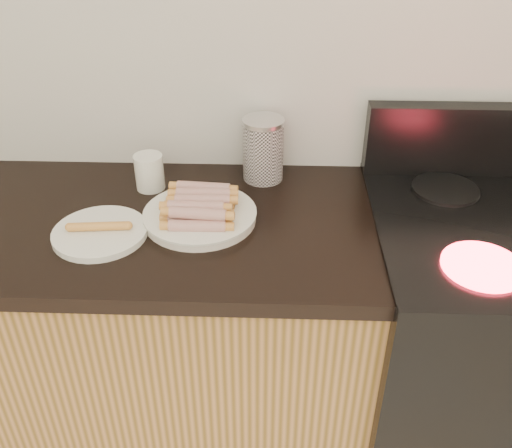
{
  "coord_description": "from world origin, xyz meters",
  "views": [
    {
      "loc": [
        0.15,
        0.49,
        1.69
      ],
      "look_at": [
        0.1,
        1.62,
        0.94
      ],
      "focal_mm": 40.0,
      "sensor_mm": 36.0,
      "label": 1
    }
  ],
  "objects_px": {
    "stove": "(490,357)",
    "canister": "(263,149)",
    "main_plate": "(200,217)",
    "side_plate": "(100,233)",
    "mug": "(149,172)"
  },
  "relations": [
    {
      "from": "mug",
      "to": "canister",
      "type": "bearing_deg",
      "value": 12.34
    },
    {
      "from": "main_plate",
      "to": "side_plate",
      "type": "bearing_deg",
      "value": -161.42
    },
    {
      "from": "stove",
      "to": "canister",
      "type": "bearing_deg",
      "value": 159.81
    },
    {
      "from": "main_plate",
      "to": "mug",
      "type": "xyz_separation_m",
      "value": [
        -0.16,
        0.16,
        0.04
      ]
    },
    {
      "from": "stove",
      "to": "mug",
      "type": "distance_m",
      "value": 1.11
    },
    {
      "from": "main_plate",
      "to": "stove",
      "type": "bearing_deg",
      "value": -1.3
    },
    {
      "from": "side_plate",
      "to": "stove",
      "type": "bearing_deg",
      "value": 3.27
    },
    {
      "from": "stove",
      "to": "main_plate",
      "type": "height_order",
      "value": "main_plate"
    },
    {
      "from": "main_plate",
      "to": "canister",
      "type": "height_order",
      "value": "canister"
    },
    {
      "from": "side_plate",
      "to": "main_plate",
      "type": "bearing_deg",
      "value": 18.58
    },
    {
      "from": "stove",
      "to": "side_plate",
      "type": "xyz_separation_m",
      "value": [
        -1.05,
        -0.06,
        0.45
      ]
    },
    {
      "from": "stove",
      "to": "mug",
      "type": "bearing_deg",
      "value": 169.69
    },
    {
      "from": "canister",
      "to": "mug",
      "type": "xyz_separation_m",
      "value": [
        -0.31,
        -0.07,
        -0.04
      ]
    },
    {
      "from": "side_plate",
      "to": "mug",
      "type": "height_order",
      "value": "mug"
    },
    {
      "from": "stove",
      "to": "canister",
      "type": "distance_m",
      "value": 0.89
    }
  ]
}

